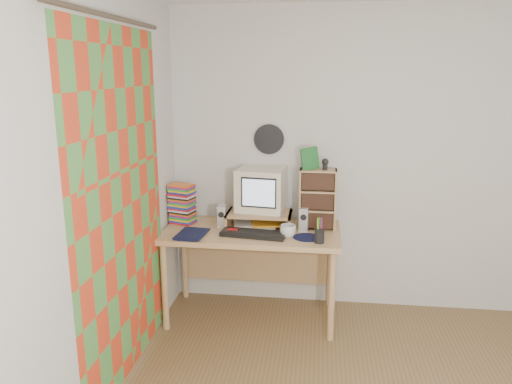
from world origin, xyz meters
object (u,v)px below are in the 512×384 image
(keyboard, at_px, (253,234))
(diary, at_px, (179,232))
(desk, at_px, (253,243))
(crt_monitor, at_px, (261,190))
(cd_rack, at_px, (318,199))
(mug, at_px, (288,231))
(dvd_stack, at_px, (182,207))

(keyboard, bearing_deg, diary, -168.31)
(desk, distance_m, keyboard, 0.26)
(desk, distance_m, crt_monitor, 0.44)
(diary, bearing_deg, cd_rack, 20.33)
(keyboard, height_order, mug, mug)
(crt_monitor, distance_m, mug, 0.45)
(crt_monitor, bearing_deg, keyboard, -86.74)
(diary, bearing_deg, dvd_stack, 104.39)
(keyboard, xyz_separation_m, cd_rack, (0.48, 0.26, 0.22))
(keyboard, xyz_separation_m, diary, (-0.58, -0.04, 0.01))
(keyboard, bearing_deg, crt_monitor, 93.26)
(mug, bearing_deg, keyboard, -178.35)
(crt_monitor, relative_size, mug, 2.96)
(diary, bearing_deg, crt_monitor, 33.83)
(diary, bearing_deg, keyboard, 8.82)
(desk, xyz_separation_m, crt_monitor, (0.06, 0.09, 0.43))
(cd_rack, bearing_deg, mug, -130.65)
(cd_rack, bearing_deg, keyboard, -151.60)
(cd_rack, relative_size, mug, 3.93)
(mug, bearing_deg, crt_monitor, 130.59)
(desk, distance_m, cd_rack, 0.64)
(mug, distance_m, diary, 0.84)
(keyboard, relative_size, dvd_stack, 1.84)
(crt_monitor, xyz_separation_m, keyboard, (-0.02, -0.29, -0.28))
(dvd_stack, height_order, cd_rack, cd_rack)
(desk, height_order, cd_rack, cd_rack)
(dvd_stack, bearing_deg, cd_rack, 16.86)
(diary, bearing_deg, mug, 7.97)
(desk, bearing_deg, crt_monitor, 57.57)
(dvd_stack, xyz_separation_m, diary, (0.05, -0.30, -0.11))
(cd_rack, bearing_deg, desk, -174.00)
(crt_monitor, relative_size, dvd_stack, 1.34)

